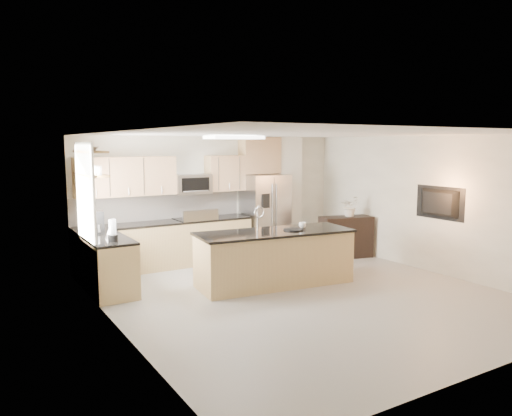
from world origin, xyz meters
TOP-DOWN VIEW (x-y plane):
  - floor at (0.00, 0.00)m, footprint 6.50×6.50m
  - ceiling at (0.00, 0.00)m, footprint 6.00×6.50m
  - wall_back at (0.00, 3.25)m, footprint 6.00×0.02m
  - wall_front at (0.00, -3.25)m, footprint 6.00×0.02m
  - wall_left at (-3.00, 0.00)m, footprint 0.02×6.50m
  - wall_right at (3.00, 0.00)m, footprint 0.02×6.50m
  - back_counter at (-1.23, 2.93)m, footprint 3.55×0.66m
  - left_counter at (-2.67, 1.85)m, footprint 0.66×1.50m
  - range at (-0.60, 2.92)m, footprint 0.76×0.64m
  - upper_cabinets at (-1.30, 3.09)m, footprint 3.50×0.33m
  - microwave at (-0.60, 3.04)m, footprint 0.76×0.40m
  - refrigerator at (1.06, 2.87)m, footprint 0.92×0.78m
  - partition_column at (1.82, 3.10)m, footprint 0.60×0.30m
  - window at (-2.98, 1.85)m, footprint 0.04×1.15m
  - shelf_lower at (-2.85, 1.95)m, footprint 0.30×1.20m
  - shelf_upper at (-2.85, 1.95)m, footprint 0.30×1.20m
  - ceiling_fixture at (-0.40, 1.60)m, footprint 1.00×0.50m
  - island at (-0.06, 0.78)m, footprint 2.83×1.30m
  - credenza at (2.42, 1.74)m, footprint 1.19×0.72m
  - cup at (0.53, 0.77)m, footprint 0.14×0.14m
  - platter at (0.26, 0.68)m, footprint 0.42×0.42m
  - blender at (-2.67, 1.44)m, footprint 0.15×0.15m
  - kettle at (-2.62, 1.74)m, footprint 0.19×0.19m
  - coffee_maker at (-2.69, 2.29)m, footprint 0.24×0.28m
  - bowl at (-2.85, 1.99)m, footprint 0.44×0.44m
  - flower_vase at (2.51, 1.74)m, footprint 0.70×0.63m
  - television at (2.91, -0.20)m, footprint 0.14×1.08m

SIDE VIEW (x-z plane):
  - floor at x=0.00m, z-range 0.00..0.00m
  - credenza at x=2.42m, z-range 0.00..0.89m
  - left_counter at x=-2.67m, z-range 0.00..0.92m
  - back_counter at x=-1.23m, z-range -0.25..1.19m
  - range at x=-0.60m, z-range -0.10..1.04m
  - island at x=-0.06m, z-range -0.21..1.16m
  - refrigerator at x=1.06m, z-range 0.00..1.78m
  - platter at x=0.26m, z-range 0.95..0.97m
  - cup at x=0.53m, z-range 0.95..1.05m
  - kettle at x=-2.62m, z-range 0.91..1.14m
  - blender at x=-2.67m, z-range 0.90..1.25m
  - coffee_maker at x=-2.69m, z-range 0.91..1.30m
  - flower_vase at x=2.51m, z-range 0.89..1.55m
  - wall_back at x=0.00m, z-range 0.00..2.60m
  - wall_front at x=0.00m, z-range 0.00..2.60m
  - wall_left at x=-3.00m, z-range 0.00..2.60m
  - wall_right at x=3.00m, z-range 0.00..2.60m
  - partition_column at x=1.82m, z-range 0.00..2.60m
  - television at x=2.91m, z-range 1.04..1.66m
  - microwave at x=-0.60m, z-range 1.43..1.83m
  - window at x=-2.98m, z-range 0.83..2.47m
  - upper_cabinets at x=-1.30m, z-range 1.45..2.20m
  - shelf_lower at x=-2.85m, z-range 1.93..1.97m
  - shelf_upper at x=-2.85m, z-range 2.30..2.34m
  - bowl at x=-2.85m, z-range 2.34..2.42m
  - ceiling_fixture at x=-0.40m, z-range 2.53..2.59m
  - ceiling at x=0.00m, z-range 2.59..2.61m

